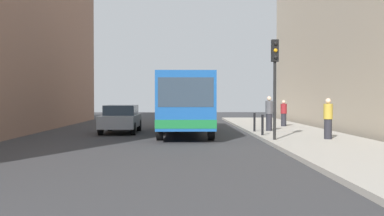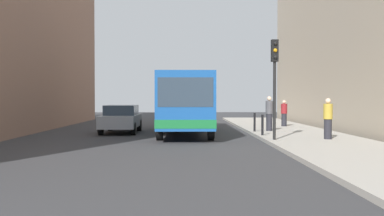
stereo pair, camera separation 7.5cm
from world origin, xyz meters
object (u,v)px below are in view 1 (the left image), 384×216
at_px(bollard_near, 262,125).
at_px(bollard_mid, 254,122).
at_px(pedestrian_near_signal, 328,119).
at_px(bus, 185,101).
at_px(car_beside_bus, 121,118).
at_px(pedestrian_far_sidewalk, 284,113).
at_px(traffic_light, 275,70).
at_px(pedestrian_mid_sidewalk, 269,113).

xyz_separation_m(bollard_near, bollard_mid, (0.00, 2.33, 0.00)).
bearing_deg(pedestrian_near_signal, bus, -59.16).
bearing_deg(car_beside_bus, bollard_mid, 170.22).
xyz_separation_m(bollard_near, pedestrian_far_sidewalk, (2.45, 6.53, 0.31)).
relative_size(car_beside_bus, pedestrian_far_sidewalk, 2.79).
distance_m(car_beside_bus, pedestrian_near_signal, 10.89).
height_order(bollard_mid, pedestrian_far_sidewalk, pedestrian_far_sidewalk).
bearing_deg(traffic_light, bus, 124.14).
relative_size(pedestrian_mid_sidewalk, pedestrian_far_sidewalk, 1.14).
bearing_deg(pedestrian_near_signal, car_beside_bus, -48.78).
bearing_deg(pedestrian_near_signal, pedestrian_far_sidewalk, -108.68).
bearing_deg(pedestrian_near_signal, pedestrian_mid_sidewalk, -90.21).
relative_size(pedestrian_near_signal, pedestrian_mid_sidewalk, 0.94).
distance_m(bus, traffic_light, 6.67).
bearing_deg(traffic_light, bollard_mid, 91.25).
xyz_separation_m(pedestrian_near_signal, pedestrian_far_sidewalk, (0.06, 8.54, -0.07)).
bearing_deg(bus, bollard_mid, 166.77).
bearing_deg(car_beside_bus, bus, 173.79).
xyz_separation_m(car_beside_bus, pedestrian_far_sidewalk, (9.44, 3.01, 0.15)).
relative_size(bus, traffic_light, 2.69).
bearing_deg(bollard_mid, bollard_near, -90.00).
bearing_deg(traffic_light, car_beside_bus, 140.80).
distance_m(pedestrian_near_signal, pedestrian_far_sidewalk, 8.54).
height_order(traffic_light, pedestrian_near_signal, traffic_light).
distance_m(pedestrian_mid_sidewalk, pedestrian_far_sidewalk, 4.11).
xyz_separation_m(bus, pedestrian_far_sidewalk, (6.02, 3.38, -0.79)).
relative_size(traffic_light, pedestrian_far_sidewalk, 2.59).
bearing_deg(pedestrian_mid_sidewalk, bollard_mid, -67.87).
xyz_separation_m(traffic_light, bollard_near, (-0.10, 2.26, -2.38)).
height_order(bus, bollard_mid, bus).
bearing_deg(pedestrian_far_sidewalk, car_beside_bus, 40.01).
bearing_deg(pedestrian_mid_sidewalk, car_beside_bus, -100.46).
distance_m(bus, bollard_near, 4.90).
xyz_separation_m(car_beside_bus, bollard_mid, (6.99, -1.19, -0.16)).
bearing_deg(pedestrian_mid_sidewalk, bus, -100.07).
distance_m(car_beside_bus, pedestrian_far_sidewalk, 9.91).
relative_size(bollard_near, pedestrian_far_sidewalk, 0.60).
relative_size(bollard_mid, pedestrian_far_sidewalk, 0.60).
height_order(car_beside_bus, pedestrian_mid_sidewalk, pedestrian_mid_sidewalk).
bearing_deg(bus, bollard_near, 138.31).
distance_m(traffic_light, pedestrian_far_sidewalk, 9.34).
distance_m(traffic_light, pedestrian_mid_sidewalk, 5.44).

